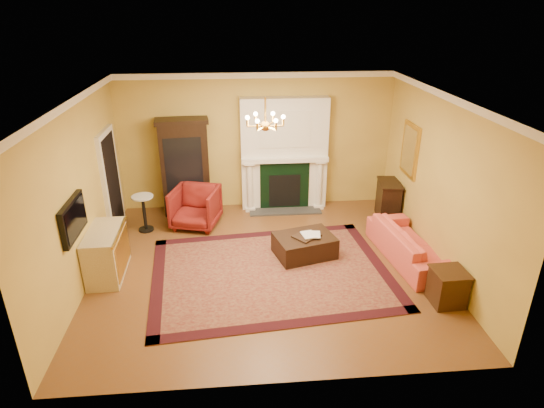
{
  "coord_description": "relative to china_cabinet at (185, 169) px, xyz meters",
  "views": [
    {
      "loc": [
        -0.51,
        -6.97,
        4.32
      ],
      "look_at": [
        0.13,
        0.3,
        1.08
      ],
      "focal_mm": 30.0,
      "sensor_mm": 36.0,
      "label": 1
    }
  ],
  "objects": [
    {
      "name": "commode",
      "position": [
        -1.16,
        -2.52,
        -0.59
      ],
      "size": [
        0.56,
        1.13,
        0.84
      ],
      "primitive_type": "cube",
      "rotation": [
        0.0,
        0.0,
        0.02
      ],
      "color": "beige",
      "rests_on": "floor"
    },
    {
      "name": "wall_left",
      "position": [
        -1.44,
        -2.49,
        0.49
      ],
      "size": [
        0.02,
        5.5,
        3.0
      ],
      "primitive_type": "cube",
      "color": "gold",
      "rests_on": "floor"
    },
    {
      "name": "china_cabinet",
      "position": [
        0.0,
        0.0,
        0.0
      ],
      "size": [
        1.05,
        0.56,
        2.02
      ],
      "primitive_type": "cube",
      "rotation": [
        0.0,
        0.0,
        0.11
      ],
      "color": "black",
      "rests_on": "floor"
    },
    {
      "name": "crown_molding",
      "position": [
        1.57,
        -1.53,
        1.93
      ],
      "size": [
        6.0,
        5.5,
        0.12
      ],
      "color": "white",
      "rests_on": "ceiling"
    },
    {
      "name": "wingback_armchair",
      "position": [
        0.23,
        -0.76,
        -0.55
      ],
      "size": [
        1.09,
        1.05,
        0.93
      ],
      "primitive_type": "imported",
      "rotation": [
        0.0,
        0.0,
        -0.27
      ],
      "color": "maroon",
      "rests_on": "floor"
    },
    {
      "name": "fireplace",
      "position": [
        2.17,
        0.08,
        0.18
      ],
      "size": [
        1.9,
        0.7,
        2.5
      ],
      "color": "silver",
      "rests_on": "wall_back"
    },
    {
      "name": "ceiling",
      "position": [
        1.57,
        -2.49,
        2.0
      ],
      "size": [
        6.0,
        5.5,
        0.02
      ],
      "primitive_type": "cube",
      "color": "silver",
      "rests_on": "wall_back"
    },
    {
      "name": "book_a",
      "position": [
        2.25,
        -2.25,
        -0.42
      ],
      "size": [
        0.23,
        0.07,
        0.3
      ],
      "primitive_type": "imported",
      "rotation": [
        0.0,
        0.0,
        0.2
      ],
      "color": "gray",
      "rests_on": "ottoman_tray"
    },
    {
      "name": "wall_right",
      "position": [
        4.58,
        -2.49,
        0.49
      ],
      "size": [
        0.02,
        5.5,
        3.0
      ],
      "primitive_type": "cube",
      "color": "gold",
      "rests_on": "floor"
    },
    {
      "name": "chandelier",
      "position": [
        1.57,
        -2.49,
        1.6
      ],
      "size": [
        0.63,
        0.55,
        0.53
      ],
      "color": "gold",
      "rests_on": "ceiling"
    },
    {
      "name": "topiary_left",
      "position": [
        1.41,
        0.04,
        0.45
      ],
      "size": [
        0.16,
        0.16,
        0.42
      ],
      "color": "tan",
      "rests_on": "fireplace"
    },
    {
      "name": "book_b",
      "position": [
        2.38,
        -2.21,
        -0.43
      ],
      "size": [
        0.21,
        0.05,
        0.28
      ],
      "primitive_type": "imported",
      "rotation": [
        0.0,
        0.0,
        -0.14
      ],
      "color": "gray",
      "rests_on": "ottoman_tray"
    },
    {
      "name": "tv_panel",
      "position": [
        -1.37,
        -3.09,
        0.34
      ],
      "size": [
        0.09,
        0.95,
        0.58
      ],
      "color": "black",
      "rests_on": "wall_left"
    },
    {
      "name": "doorway",
      "position": [
        -1.38,
        -0.79,
        0.03
      ],
      "size": [
        0.08,
        1.05,
        2.1
      ],
      "color": "silver",
      "rests_on": "wall_left"
    },
    {
      "name": "topiary_right",
      "position": [
        2.76,
        0.04,
        0.46
      ],
      "size": [
        0.17,
        0.17,
        0.44
      ],
      "color": "tan",
      "rests_on": "fireplace"
    },
    {
      "name": "ottoman_tray",
      "position": [
        2.34,
        -2.21,
        -0.59
      ],
      "size": [
        0.58,
        0.57,
        0.03
      ],
      "primitive_type": "cube",
      "rotation": [
        0.0,
        0.0,
        0.68
      ],
      "color": "black",
      "rests_on": "leather_ottoman"
    },
    {
      "name": "coral_sofa",
      "position": [
        4.2,
        -2.47,
        -0.61
      ],
      "size": [
        0.86,
        2.13,
        0.81
      ],
      "primitive_type": "imported",
      "rotation": [
        0.0,
        0.0,
        1.7
      ],
      "color": "#DB5445",
      "rests_on": "floor"
    },
    {
      "name": "leather_ottoman",
      "position": [
        2.31,
        -2.18,
        -0.8
      ],
      "size": [
        1.21,
        1.01,
        0.39
      ],
      "primitive_type": "cube",
      "rotation": [
        0.0,
        0.0,
        0.27
      ],
      "color": "black",
      "rests_on": "oriental_rug"
    },
    {
      "name": "end_table",
      "position": [
        4.29,
        -3.82,
        -0.74
      ],
      "size": [
        0.49,
        0.49,
        0.55
      ],
      "primitive_type": "cube",
      "rotation": [
        0.0,
        0.0,
        0.04
      ],
      "color": "black",
      "rests_on": "floor"
    },
    {
      "name": "gilt_mirror",
      "position": [
        4.54,
        -1.09,
        0.64
      ],
      "size": [
        0.06,
        0.76,
        1.05
      ],
      "color": "gold",
      "rests_on": "wall_right"
    },
    {
      "name": "wall_back",
      "position": [
        1.57,
        0.27,
        0.49
      ],
      "size": [
        6.0,
        0.02,
        3.0
      ],
      "primitive_type": "cube",
      "color": "gold",
      "rests_on": "floor"
    },
    {
      "name": "console_table",
      "position": [
        4.35,
        -0.72,
        -0.61
      ],
      "size": [
        0.51,
        0.77,
        0.8
      ],
      "primitive_type": "cube",
      "rotation": [
        0.0,
        0.0,
        -0.14
      ],
      "color": "black",
      "rests_on": "floor"
    },
    {
      "name": "oriental_rug",
      "position": [
        1.64,
        -2.72,
        -1.0
      ],
      "size": [
        4.34,
        3.42,
        0.02
      ],
      "primitive_type": "cube",
      "rotation": [
        0.0,
        0.0,
        0.09
      ],
      "color": "#4F1012",
      "rests_on": "floor"
    },
    {
      "name": "pedestal_table",
      "position": [
        -0.8,
        -0.89,
        -0.56
      ],
      "size": [
        0.43,
        0.43,
        0.77
      ],
      "color": "black",
      "rests_on": "floor"
    },
    {
      "name": "wall_front",
      "position": [
        1.57,
        -5.25,
        0.49
      ],
      "size": [
        6.0,
        0.02,
        3.0
      ],
      "primitive_type": "cube",
      "color": "gold",
      "rests_on": "floor"
    },
    {
      "name": "floor",
      "position": [
        1.57,
        -2.49,
        -1.02
      ],
      "size": [
        6.0,
        5.5,
        0.02
      ],
      "primitive_type": "cube",
      "color": "brown",
      "rests_on": "ground"
    }
  ]
}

